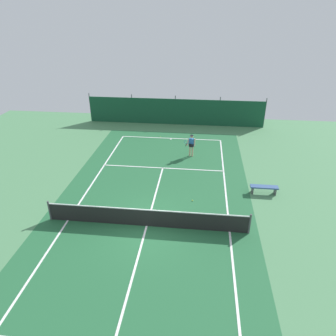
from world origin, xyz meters
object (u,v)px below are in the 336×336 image
(tennis_net, at_px, (146,218))
(courtside_bench, at_px, (264,188))
(tennis_player, at_px, (191,144))
(tennis_ball_midcourt, at_px, (192,200))
(tennis_ball_near_player, at_px, (161,137))

(tennis_net, height_order, courtside_bench, tennis_net)
(tennis_player, distance_m, courtside_bench, 6.56)
(tennis_player, distance_m, tennis_ball_midcourt, 6.11)
(tennis_player, bearing_deg, tennis_net, 92.14)
(tennis_net, height_order, tennis_ball_midcourt, tennis_net)
(tennis_player, bearing_deg, courtside_bench, 147.58)
(tennis_ball_near_player, bearing_deg, tennis_ball_midcourt, -72.02)
(tennis_player, xyz_separation_m, tennis_ball_near_player, (-2.74, 3.55, -0.93))
(tennis_net, distance_m, courtside_bench, 7.38)
(tennis_ball_near_player, bearing_deg, tennis_player, -52.33)
(tennis_ball_near_player, distance_m, tennis_ball_midcourt, 10.06)
(tennis_ball_midcourt, bearing_deg, tennis_player, 93.50)
(courtside_bench, bearing_deg, tennis_ball_midcourt, -162.75)
(tennis_ball_midcourt, bearing_deg, courtside_bench, 17.25)
(tennis_player, bearing_deg, tennis_ball_midcourt, 107.63)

